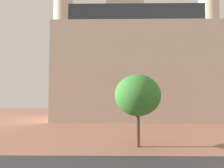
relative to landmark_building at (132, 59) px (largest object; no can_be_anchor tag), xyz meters
name	(u,v)px	position (x,y,z in m)	size (l,w,h in m)	color
landmark_building	(132,59)	(0.00, 0.00, 0.00)	(24.13, 11.42, 32.58)	beige
tree_curb_far	(138,96)	(-1.09, -19.15, -6.04)	(3.30, 3.30, 5.12)	brown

